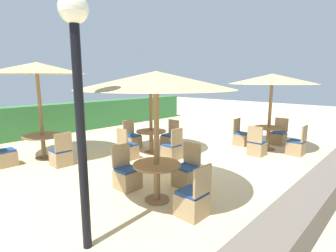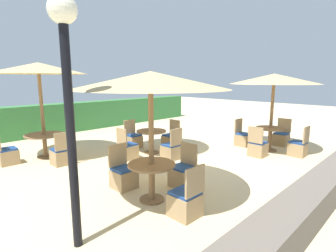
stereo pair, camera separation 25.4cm
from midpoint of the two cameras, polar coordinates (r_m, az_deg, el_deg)
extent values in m
plane|color=beige|center=(7.78, 2.32, -7.08)|extent=(40.00, 40.00, 0.00)
cube|color=#387A3D|center=(12.55, -19.87, 1.93)|extent=(13.00, 0.70, 1.27)
cube|color=#6B6056|center=(6.11, 30.25, -10.84)|extent=(10.00, 0.56, 0.53)
cylinder|color=black|center=(3.63, -20.24, -3.42)|extent=(0.12, 0.12, 3.00)
sphere|color=silver|center=(3.63, -21.97, 22.66)|extent=(0.36, 0.36, 0.36)
cylinder|color=olive|center=(8.11, -4.64, 2.36)|extent=(0.10, 0.10, 2.42)
cone|color=tan|center=(8.04, -4.75, 10.35)|extent=(2.54, 2.54, 0.32)
cylinder|color=olive|center=(8.36, -4.52, -5.76)|extent=(0.48, 0.48, 0.03)
cylinder|color=olive|center=(8.28, -4.55, -3.60)|extent=(0.12, 0.12, 0.68)
cylinder|color=olive|center=(8.20, -4.59, -1.16)|extent=(0.93, 0.93, 0.04)
cube|color=tan|center=(7.68, -0.20, -5.75)|extent=(0.46, 0.46, 0.40)
cube|color=navy|center=(7.62, -0.20, -4.12)|extent=(0.42, 0.42, 0.05)
cube|color=tan|center=(7.42, 0.98, -2.42)|extent=(0.46, 0.04, 0.48)
cube|color=tan|center=(9.01, -8.49, -3.45)|extent=(0.46, 0.46, 0.40)
cube|color=navy|center=(8.96, -8.53, -2.06)|extent=(0.42, 0.42, 0.05)
cube|color=tan|center=(9.07, -9.40, -0.22)|extent=(0.46, 0.04, 0.48)
cube|color=tan|center=(8.96, -0.46, -3.41)|extent=(0.46, 0.46, 0.40)
cube|color=navy|center=(8.91, -0.46, -2.00)|extent=(0.42, 0.42, 0.05)
cube|color=tan|center=(9.01, 0.45, -0.15)|extent=(0.04, 0.46, 0.48)
cube|color=tan|center=(7.80, -9.57, -5.65)|extent=(0.46, 0.46, 0.40)
cube|color=navy|center=(7.74, -9.62, -4.05)|extent=(0.42, 0.42, 0.05)
cube|color=tan|center=(7.56, -10.94, -2.37)|extent=(0.04, 0.46, 0.48)
cylinder|color=olive|center=(9.07, 20.53, 2.50)|extent=(0.10, 0.10, 2.39)
cone|color=tan|center=(9.00, 20.98, 9.56)|extent=(2.74, 2.74, 0.32)
cylinder|color=olive|center=(9.29, 20.08, -4.74)|extent=(0.48, 0.48, 0.03)
cylinder|color=olive|center=(9.21, 20.21, -2.66)|extent=(0.12, 0.12, 0.72)
cylinder|color=olive|center=(9.13, 20.35, -0.34)|extent=(0.92, 0.92, 0.04)
cube|color=tan|center=(8.95, 25.28, -4.44)|extent=(0.46, 0.46, 0.40)
cube|color=navy|center=(8.90, 25.39, -3.03)|extent=(0.42, 0.42, 0.05)
cube|color=tan|center=(8.79, 26.83, -1.54)|extent=(0.46, 0.04, 0.48)
cube|color=tan|center=(8.44, 17.98, -4.78)|extent=(0.46, 0.46, 0.40)
cube|color=navy|center=(8.39, 18.07, -3.29)|extent=(0.42, 0.42, 0.05)
cube|color=tan|center=(8.15, 17.54, -1.75)|extent=(0.04, 0.46, 0.48)
cube|color=tan|center=(10.12, 22.21, -2.59)|extent=(0.46, 0.46, 0.40)
cube|color=navy|center=(10.08, 22.30, -1.35)|extent=(0.42, 0.42, 0.05)
cube|color=tan|center=(10.23, 22.82, 0.29)|extent=(0.04, 0.46, 0.48)
cube|color=tan|center=(9.57, 14.95, -2.88)|extent=(0.46, 0.46, 0.40)
cube|color=navy|center=(9.52, 15.02, -1.56)|extent=(0.42, 0.42, 0.05)
cube|color=tan|center=(9.57, 13.98, 0.16)|extent=(0.46, 0.04, 0.48)
cylinder|color=olive|center=(4.88, -3.99, -3.18)|extent=(0.10, 0.10, 2.37)
cone|color=tan|center=(4.75, -4.16, 9.92)|extent=(2.87, 2.87, 0.32)
cylinder|color=olive|center=(5.28, -3.83, -15.65)|extent=(0.48, 0.48, 0.03)
cylinder|color=olive|center=(5.14, -3.87, -12.30)|extent=(0.12, 0.12, 0.70)
cylinder|color=olive|center=(5.01, -3.92, -8.40)|extent=(0.91, 0.91, 0.04)
cube|color=tan|center=(4.67, 3.60, -16.72)|extent=(0.46, 0.46, 0.40)
cube|color=navy|center=(4.57, 3.64, -14.21)|extent=(0.42, 0.42, 0.05)
cube|color=tan|center=(4.35, 5.86, -11.77)|extent=(0.46, 0.04, 0.48)
cube|color=tan|center=(5.84, 2.62, -11.02)|extent=(0.46, 0.46, 0.40)
cube|color=navy|center=(5.76, 2.64, -8.93)|extent=(0.42, 0.42, 0.05)
cube|color=tan|center=(5.84, 4.01, -5.96)|extent=(0.04, 0.46, 0.48)
cube|color=tan|center=(5.79, -10.07, -11.36)|extent=(0.46, 0.46, 0.40)
cube|color=navy|center=(5.71, -10.14, -9.26)|extent=(0.42, 0.42, 0.05)
cube|color=tan|center=(5.79, -11.48, -6.27)|extent=(0.46, 0.04, 0.48)
cylinder|color=olive|center=(8.41, -26.79, 2.52)|extent=(0.10, 0.10, 2.69)
cone|color=tan|center=(8.36, -27.50, 11.14)|extent=(2.67, 2.67, 0.32)
cylinder|color=olive|center=(8.66, -26.08, -6.23)|extent=(0.48, 0.48, 0.03)
cylinder|color=olive|center=(8.58, -26.24, -4.20)|extent=(0.12, 0.12, 0.66)
cylinder|color=olive|center=(8.51, -26.43, -1.91)|extent=(1.09, 1.09, 0.04)
cube|color=tan|center=(7.73, -23.15, -6.50)|extent=(0.46, 0.46, 0.40)
cube|color=navy|center=(7.67, -23.27, -4.89)|extent=(0.42, 0.42, 0.05)
cube|color=tan|center=(7.42, -22.75, -3.23)|extent=(0.46, 0.04, 0.48)
cube|color=tan|center=(8.39, -32.49, -6.01)|extent=(0.46, 0.46, 0.40)
cube|color=navy|center=(8.34, -32.63, -4.52)|extent=(0.42, 0.42, 0.05)
camera|label=1|loc=(0.13, -90.91, -0.17)|focal=28.00mm
camera|label=2|loc=(0.13, 89.09, 0.17)|focal=28.00mm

